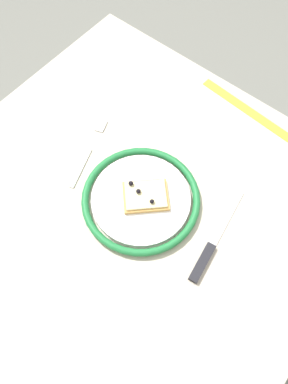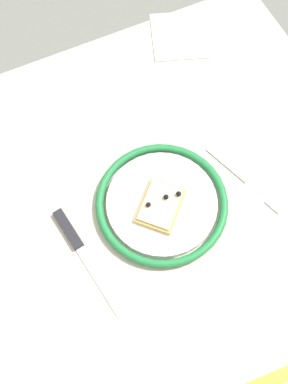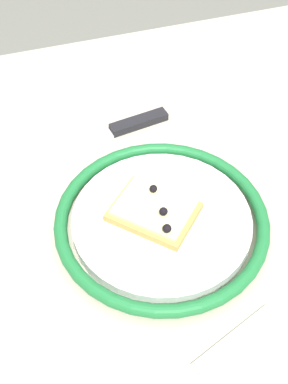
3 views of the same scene
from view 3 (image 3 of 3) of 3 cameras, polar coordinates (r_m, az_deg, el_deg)
The scene contains 5 objects.
dining_table at distance 0.71m, azimuth 3.34°, elevation -9.23°, with size 0.90×0.87×0.73m.
plate at distance 0.62m, azimuth 2.02°, elevation -3.26°, with size 0.27×0.27×0.02m.
pizza_slice_near at distance 0.61m, azimuth 1.16°, elevation -2.13°, with size 0.12×0.12×0.03m.
knife at distance 0.75m, azimuth -2.86°, elevation 7.17°, with size 0.05×0.24×0.01m.
fork at distance 0.54m, azimuth 6.41°, elevation -19.01°, with size 0.08×0.19×0.00m.
Camera 3 is at (-0.34, 0.15, 1.24)m, focal length 46.80 mm.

